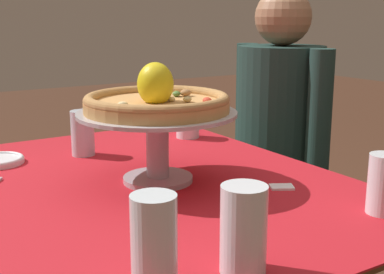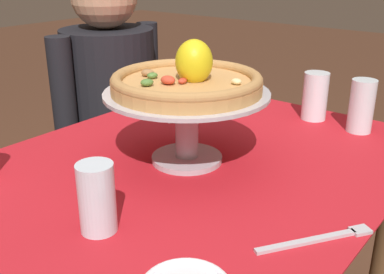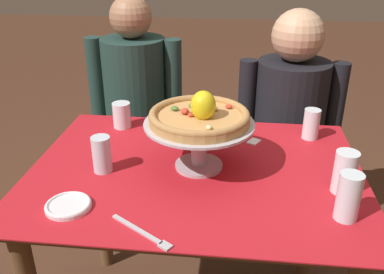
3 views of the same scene
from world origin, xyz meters
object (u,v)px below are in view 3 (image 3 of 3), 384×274
(water_glass_back_right, at_px, (311,126))
(water_glass_side_left, at_px, (102,156))
(diner_left, at_px, (137,126))
(diner_right, at_px, (287,137))
(pizza_stand, at_px, (199,136))
(water_glass_side_right, at_px, (344,175))
(side_plate, at_px, (68,205))
(water_glass_front_right, at_px, (348,200))
(sugar_packet, at_px, (254,142))
(pizza, at_px, (200,116))
(dinner_fork, at_px, (144,233))
(water_glass_back_left, at_px, (122,117))

(water_glass_back_right, xyz_separation_m, water_glass_side_left, (-0.70, -0.33, 0.00))
(diner_left, distance_m, diner_right, 0.75)
(pizza_stand, xyz_separation_m, diner_right, (0.36, 0.65, -0.30))
(water_glass_side_right, bearing_deg, side_plate, -167.34)
(water_glass_front_right, xyz_separation_m, side_plate, (-0.76, -0.04, -0.05))
(water_glass_side_left, bearing_deg, diner_left, 95.67)
(pizza_stand, distance_m, water_glass_side_left, 0.32)
(sugar_packet, relative_size, diner_right, 0.04)
(water_glass_back_right, bearing_deg, pizza_stand, -146.02)
(water_glass_front_right, relative_size, sugar_packet, 2.73)
(diner_left, bearing_deg, pizza, -61.17)
(pizza_stand, height_order, water_glass_back_right, pizza_stand)
(pizza, relative_size, side_plate, 2.47)
(sugar_packet, xyz_separation_m, diner_left, (-0.57, 0.49, -0.18))
(water_glass_side_left, relative_size, sugar_packet, 2.40)
(water_glass_front_right, distance_m, dinner_fork, 0.54)
(pizza_stand, bearing_deg, water_glass_back_left, 139.61)
(pizza_stand, xyz_separation_m, water_glass_side_left, (-0.31, -0.06, -0.06))
(sugar_packet, bearing_deg, dinner_fork, -117.10)
(side_plate, xyz_separation_m, dinner_fork, (0.24, -0.09, -0.01))
(water_glass_back_left, distance_m, diner_left, 0.47)
(pizza_stand, distance_m, diner_left, 0.84)
(water_glass_side_right, bearing_deg, pizza, 167.44)
(water_glass_side_left, height_order, diner_left, diner_left)
(dinner_fork, bearing_deg, diner_right, 65.24)
(dinner_fork, xyz_separation_m, diner_left, (-0.28, 1.06, -0.18))
(sugar_packet, xyz_separation_m, diner_right, (0.18, 0.45, -0.19))
(diner_right, bearing_deg, sugar_packet, -111.69)
(water_glass_front_right, relative_size, diner_right, 0.12)
(sugar_packet, bearing_deg, water_glass_front_right, -61.61)
(sugar_packet, distance_m, diner_left, 0.77)
(pizza_stand, xyz_separation_m, water_glass_front_right, (0.42, -0.23, -0.05))
(water_glass_side_left, xyz_separation_m, sugar_packet, (0.49, 0.26, -0.05))
(side_plate, bearing_deg, water_glass_side_left, 80.82)
(pizza, bearing_deg, water_glass_back_right, 34.12)
(water_glass_front_right, bearing_deg, diner_left, 130.85)
(water_glass_front_right, relative_size, dinner_fork, 0.75)
(pizza_stand, height_order, dinner_fork, pizza_stand)
(water_glass_front_right, xyz_separation_m, diner_left, (-0.80, 0.93, -0.24))
(side_plate, bearing_deg, pizza_stand, 38.72)
(water_glass_front_right, height_order, sugar_packet, water_glass_front_right)
(water_glass_back_left, relative_size, water_glass_back_right, 0.88)
(diner_right, bearing_deg, diner_left, 176.89)
(water_glass_side_left, bearing_deg, water_glass_front_right, -13.37)
(pizza, bearing_deg, diner_left, 118.83)
(water_glass_back_right, distance_m, water_glass_side_left, 0.77)
(diner_left, bearing_deg, pizza_stand, -61.22)
(water_glass_back_left, xyz_separation_m, diner_left, (-0.05, 0.41, -0.22))
(pizza_stand, relative_size, diner_left, 0.29)
(pizza_stand, relative_size, water_glass_side_right, 2.69)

